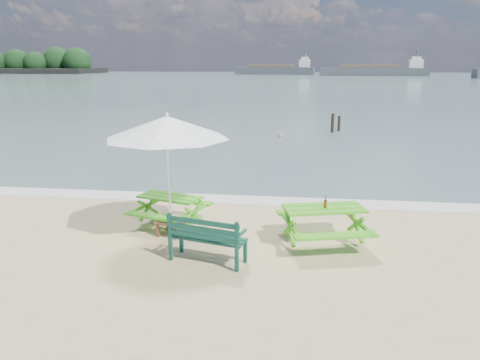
# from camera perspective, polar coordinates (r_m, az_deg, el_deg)

# --- Properties ---
(sea) EXTENTS (300.00, 300.00, 0.00)m
(sea) POSITION_cam_1_polar(r_m,az_deg,el_deg) (93.19, 6.40, 11.85)
(sea) COLOR slate
(sea) RESTS_ON ground
(foam_strip) EXTENTS (22.00, 0.90, 0.01)m
(foam_strip) POSITION_cam_1_polar(r_m,az_deg,el_deg) (13.38, -0.54, -2.40)
(foam_strip) COLOR silver
(foam_strip) RESTS_ON ground
(picnic_table_left) EXTENTS (1.94, 2.05, 0.72)m
(picnic_table_left) POSITION_cam_1_polar(r_m,az_deg,el_deg) (11.42, -8.48, -3.74)
(picnic_table_left) COLOR green
(picnic_table_left) RESTS_ON ground
(picnic_table_right) EXTENTS (2.14, 2.27, 0.81)m
(picnic_table_right) POSITION_cam_1_polar(r_m,az_deg,el_deg) (10.32, 10.12, -5.52)
(picnic_table_right) COLOR #45B11A
(picnic_table_right) RESTS_ON ground
(park_bench) EXTENTS (1.60, 0.88, 0.94)m
(park_bench) POSITION_cam_1_polar(r_m,az_deg,el_deg) (9.32, -3.94, -8.20)
(park_bench) COLOR #0D3A2D
(park_bench) RESTS_ON ground
(side_table) EXTENTS (0.66, 0.66, 0.36)m
(side_table) POSITION_cam_1_polar(r_m,az_deg,el_deg) (10.80, -8.41, -5.69)
(side_table) COLOR brown
(side_table) RESTS_ON ground
(patio_umbrella) EXTENTS (3.29, 3.29, 2.71)m
(patio_umbrella) POSITION_cam_1_polar(r_m,az_deg,el_deg) (10.26, -8.87, 6.35)
(patio_umbrella) COLOR silver
(patio_umbrella) RESTS_ON ground
(beer_bottle) EXTENTS (0.07, 0.07, 0.26)m
(beer_bottle) POSITION_cam_1_polar(r_m,az_deg,el_deg) (10.12, 10.36, -2.89)
(beer_bottle) COLOR #945915
(beer_bottle) RESTS_ON picnic_table_right
(swimmer) EXTENTS (0.66, 0.52, 1.58)m
(swimmer) POSITION_cam_1_polar(r_m,az_deg,el_deg) (24.59, 4.90, 3.88)
(swimmer) COLOR tan
(swimmer) RESTS_ON ground
(mooring_pilings) EXTENTS (0.56, 0.76, 1.25)m
(mooring_pilings) POSITION_cam_1_polar(r_m,az_deg,el_deg) (26.83, 11.52, 6.60)
(mooring_pilings) COLOR black
(mooring_pilings) RESTS_ON ground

